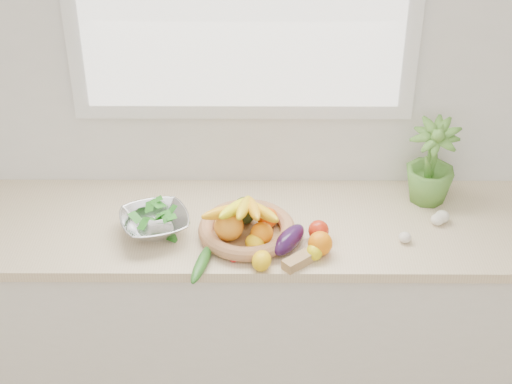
{
  "coord_description": "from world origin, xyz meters",
  "views": [
    {
      "loc": [
        0.06,
        -0.48,
        2.62
      ],
      "look_at": [
        0.05,
        1.93,
        1.05
      ],
      "focal_mm": 55.0,
      "sensor_mm": 36.0,
      "label": 1
    }
  ],
  "objects_px": {
    "eggplant": "(289,240)",
    "fruit_basket": "(246,225)",
    "cucumber": "(201,264)",
    "potted_herb": "(431,162)",
    "apple": "(319,230)",
    "colander_with_spinach": "(154,219)"
  },
  "relations": [
    {
      "from": "eggplant",
      "to": "fruit_basket",
      "type": "bearing_deg",
      "value": 155.32
    },
    {
      "from": "eggplant",
      "to": "fruit_basket",
      "type": "xyz_separation_m",
      "value": [
        -0.16,
        0.07,
        0.01
      ]
    },
    {
      "from": "cucumber",
      "to": "fruit_basket",
      "type": "bearing_deg",
      "value": 51.31
    },
    {
      "from": "cucumber",
      "to": "fruit_basket",
      "type": "distance_m",
      "value": 0.25
    },
    {
      "from": "apple",
      "to": "eggplant",
      "type": "height_order",
      "value": "apple"
    },
    {
      "from": "apple",
      "to": "colander_with_spinach",
      "type": "xyz_separation_m",
      "value": [
        -0.6,
        0.03,
        0.03
      ]
    },
    {
      "from": "eggplant",
      "to": "colander_with_spinach",
      "type": "xyz_separation_m",
      "value": [
        -0.49,
        0.09,
        0.03
      ]
    },
    {
      "from": "eggplant",
      "to": "potted_herb",
      "type": "xyz_separation_m",
      "value": [
        0.55,
        0.32,
        0.13
      ]
    },
    {
      "from": "apple",
      "to": "cucumber",
      "type": "height_order",
      "value": "apple"
    },
    {
      "from": "eggplant",
      "to": "fruit_basket",
      "type": "relative_size",
      "value": 0.46
    },
    {
      "from": "fruit_basket",
      "to": "colander_with_spinach",
      "type": "relative_size",
      "value": 1.29
    },
    {
      "from": "potted_herb",
      "to": "colander_with_spinach",
      "type": "bearing_deg",
      "value": -167.13
    },
    {
      "from": "fruit_basket",
      "to": "colander_with_spinach",
      "type": "bearing_deg",
      "value": 177.72
    },
    {
      "from": "eggplant",
      "to": "cucumber",
      "type": "height_order",
      "value": "eggplant"
    },
    {
      "from": "apple",
      "to": "colander_with_spinach",
      "type": "distance_m",
      "value": 0.6
    },
    {
      "from": "cucumber",
      "to": "colander_with_spinach",
      "type": "xyz_separation_m",
      "value": [
        -0.18,
        0.2,
        0.04
      ]
    },
    {
      "from": "apple",
      "to": "eggplant",
      "type": "distance_m",
      "value": 0.12
    },
    {
      "from": "eggplant",
      "to": "cucumber",
      "type": "relative_size",
      "value": 0.84
    },
    {
      "from": "cucumber",
      "to": "potted_herb",
      "type": "height_order",
      "value": "potted_herb"
    },
    {
      "from": "apple",
      "to": "fruit_basket",
      "type": "distance_m",
      "value": 0.27
    },
    {
      "from": "apple",
      "to": "colander_with_spinach",
      "type": "bearing_deg",
      "value": 177.28
    },
    {
      "from": "apple",
      "to": "potted_herb",
      "type": "distance_m",
      "value": 0.54
    }
  ]
}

